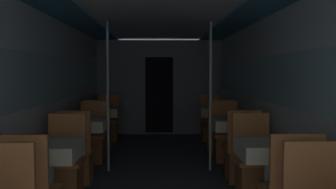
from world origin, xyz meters
The scene contains 22 objects.
wall_left centered at (-1.45, 3.78, 1.13)m, with size 0.05×10.37×2.18m.
wall_right centered at (1.45, 3.78, 1.13)m, with size 0.05×10.37×2.18m.
ceiling_panel centered at (0.00, 3.78, 2.22)m, with size 2.91×10.37×0.07m.
bulkhead_far centered at (0.00, 7.84, 1.08)m, with size 2.85×0.09×2.18m.
dining_table_left_1 centered at (-1.08, 2.79, 0.65)m, with size 0.59×0.59×0.76m.
chair_left_far_1 centered at (-1.08, 3.36, 0.30)m, with size 0.43×0.43×0.97m.
dining_table_left_2 centered at (-1.08, 4.59, 0.65)m, with size 0.59×0.59×0.76m.
chair_left_near_2 centered at (-1.08, 4.02, 0.30)m, with size 0.43×0.43×0.97m.
chair_left_far_2 centered at (-1.08, 5.17, 0.30)m, with size 0.43×0.43×0.97m.
support_pole_left_2 centered at (-0.75, 4.59, 1.09)m, with size 0.04×0.04×2.18m.
dining_table_left_3 centered at (-1.08, 6.40, 0.65)m, with size 0.59×0.59×0.76m.
chair_left_near_3 centered at (-1.08, 5.83, 0.30)m, with size 0.43×0.43×0.97m.
chair_left_far_3 centered at (-1.08, 6.97, 0.30)m, with size 0.43×0.43×0.97m.
dining_table_right_1 centered at (1.08, 2.79, 0.65)m, with size 0.59×0.59×0.76m.
chair_right_far_1 centered at (1.08, 3.36, 0.30)m, with size 0.43×0.43×0.97m.
dining_table_right_2 centered at (1.08, 4.59, 0.65)m, with size 0.59×0.59×0.76m.
chair_right_near_2 centered at (1.08, 4.02, 0.30)m, with size 0.43×0.43×0.97m.
chair_right_far_2 centered at (1.08, 5.17, 0.30)m, with size 0.43×0.43×0.97m.
support_pole_right_2 centered at (0.75, 4.59, 1.09)m, with size 0.04×0.04×2.18m.
dining_table_right_3 centered at (1.08, 6.40, 0.65)m, with size 0.59×0.59×0.76m.
chair_right_near_3 centered at (1.08, 5.83, 0.30)m, with size 0.43×0.43×0.97m.
chair_right_far_3 centered at (1.08, 6.97, 0.30)m, with size 0.43×0.43×0.97m.
Camera 1 is at (-0.01, -0.83, 1.45)m, focal length 40.00 mm.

